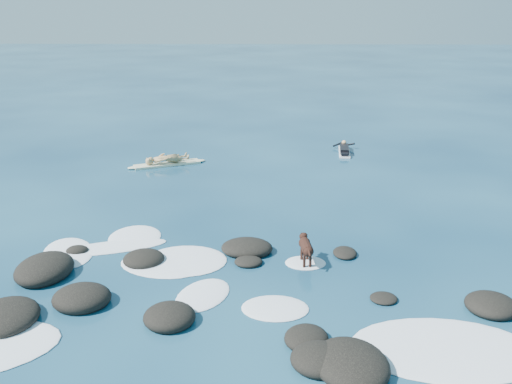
{
  "coord_description": "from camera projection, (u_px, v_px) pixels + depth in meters",
  "views": [
    {
      "loc": [
        1.13,
        -13.21,
        6.72
      ],
      "look_at": [
        0.71,
        4.0,
        0.9
      ],
      "focal_mm": 40.0,
      "sensor_mm": 36.0,
      "label": 1
    }
  ],
  "objects": [
    {
      "name": "ground",
      "position": [
        225.0,
        274.0,
        14.69
      ],
      "size": [
        160.0,
        160.0,
        0.0
      ],
      "primitive_type": "plane",
      "color": "#0A2642",
      "rests_on": "ground"
    },
    {
      "name": "reef_rocks",
      "position": [
        194.0,
        303.0,
        13.06
      ],
      "size": [
        13.73,
        7.42,
        0.63
      ],
      "color": "black",
      "rests_on": "ground"
    },
    {
      "name": "breaking_foam",
      "position": [
        165.0,
        297.0,
        13.57
      ],
      "size": [
        13.85,
        8.45,
        0.12
      ],
      "color": "white",
      "rests_on": "ground"
    },
    {
      "name": "standing_surfer_rig",
      "position": [
        166.0,
        148.0,
        24.12
      ],
      "size": [
        3.23,
        1.67,
        1.93
      ],
      "rotation": [
        0.0,
        0.0,
        0.41
      ],
      "color": "beige",
      "rests_on": "ground"
    },
    {
      "name": "paddling_surfer_rig",
      "position": [
        344.0,
        150.0,
        26.32
      ],
      "size": [
        1.06,
        2.37,
        0.41
      ],
      "rotation": [
        0.0,
        0.0,
        1.48
      ],
      "color": "white",
      "rests_on": "ground"
    },
    {
      "name": "dog",
      "position": [
        306.0,
        246.0,
        15.11
      ],
      "size": [
        0.39,
        1.22,
        0.77
      ],
      "rotation": [
        0.0,
        0.0,
        1.69
      ],
      "color": "black",
      "rests_on": "ground"
    }
  ]
}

